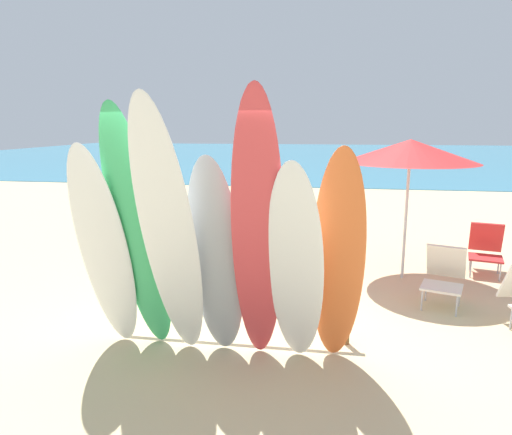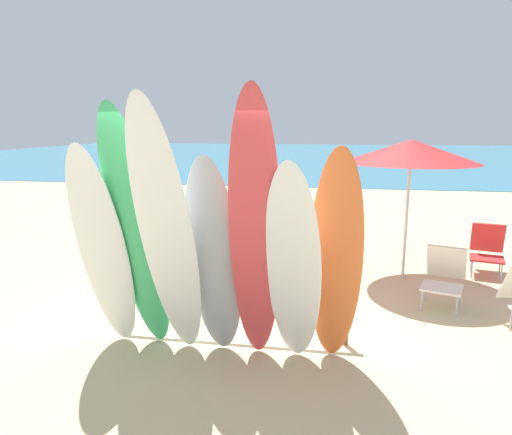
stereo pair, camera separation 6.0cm
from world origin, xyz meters
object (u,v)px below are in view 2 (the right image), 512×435
Objects in this scene: surfboard_white_2 at (167,239)px; beach_chair_blue at (487,248)px; beachgoer_photographing at (145,224)px; surfboard_white_5 at (293,269)px; surfboard_orange_6 at (336,262)px; beach_umbrella at (411,151)px; surfboard_white_0 at (103,252)px; surfboard_red_4 at (255,239)px; beach_chair_striped at (444,274)px; surfboard_grey_3 at (214,261)px; surfboard_rack at (231,297)px; beachgoer_midbeach at (274,198)px; surfboard_green_1 at (137,236)px.

surfboard_white_2 is 3.46× the size of beach_chair_blue.
surfboard_white_2 is 3.05m from beachgoer_photographing.
surfboard_white_5 is 0.41m from surfboard_orange_6.
beach_umbrella is at bearing 68.57° from surfboard_white_5.
beach_chair_blue is at bearing 37.58° from surfboard_white_0.
surfboard_red_4 reaches higher than beach_chair_striped.
surfboard_white_2 is at bearing -122.51° from beach_chair_blue.
surfboard_grey_3 is (0.39, 0.23, -0.26)m from surfboard_white_2.
surfboard_white_5 is at bearing -171.25° from beachgoer_photographing.
beachgoer_photographing is 1.76× the size of beach_chair_striped.
surfboard_white_5 is (0.76, -0.70, 0.59)m from surfboard_rack.
beachgoer_photographing is at bearing -171.68° from beach_umbrella.
surfboard_red_4 is 0.81m from surfboard_orange_6.
surfboard_white_0 reaches higher than surfboard_white_5.
surfboard_white_5 is 5.12m from beachgoer_midbeach.
surfboard_white_5 is at bearing 8.48° from surfboard_white_2.
surfboard_rack is 1.17× the size of surfboard_orange_6.
surfboard_orange_6 reaches higher than beach_chair_striped.
surfboard_rack is 2.59m from beachgoer_photographing.
surfboard_white_5 is 1.40× the size of beachgoer_midbeach.
beach_umbrella is (-1.37, -0.49, 1.57)m from beach_chair_blue.
beach_chair_blue is (3.68, -1.43, -0.49)m from beachgoer_midbeach.
beach_umbrella is at bearing 9.29° from beachgoer_midbeach.
beach_umbrella is (2.26, 3.04, 0.93)m from surfboard_grey_3.
beach_umbrella is (1.09, 3.00, 0.88)m from surfboard_orange_6.
surfboard_red_4 reaches higher than beach_chair_blue.
surfboard_orange_6 is at bearing -109.91° from beach_umbrella.
surfboard_green_1 is 2.71m from beachgoer_photographing.
surfboard_green_1 is 3.30× the size of beach_chair_blue.
beachgoer_photographing is at bearing -75.31° from beachgoer_midbeach.
surfboard_white_0 is 1.62m from surfboard_red_4.
beachgoer_photographing is at bearing 105.03° from surfboard_white_0.
surfboard_orange_6 reaches higher than surfboard_grey_3.
surfboard_white_2 is (0.77, -0.20, 0.21)m from surfboard_white_0.
beach_chair_striped is (3.79, 2.04, -0.70)m from surfboard_white_0.
surfboard_white_2 is 5.58m from beach_chair_blue.
surfboard_white_0 is 0.81× the size of surfboard_red_4.
beachgoer_photographing is (-1.78, 2.45, -0.22)m from surfboard_grey_3.
surfboard_green_1 is 1.18× the size of surfboard_orange_6.
surfboard_green_1 is 5.07m from beachgoer_midbeach.
surfboard_white_0 is at bearing 157.46° from beachgoer_photographing.
beach_umbrella reaches higher than surfboard_white_5.
surfboard_red_4 is at bearing -119.63° from beach_umbrella.
surfboard_white_2 is at bearing -169.05° from surfboard_white_5.
beach_chair_blue is 0.38× the size of beach_umbrella.
beach_umbrella reaches higher than surfboard_rack.
beach_chair_blue is at bearing 44.51° from surfboard_white_2.
beach_chair_striped is (3.02, 2.24, -0.91)m from surfboard_white_2.
surfboard_green_1 is 0.81m from surfboard_grey_3.
surfboard_white_5 is at bearing -31.49° from beachgoer_midbeach.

